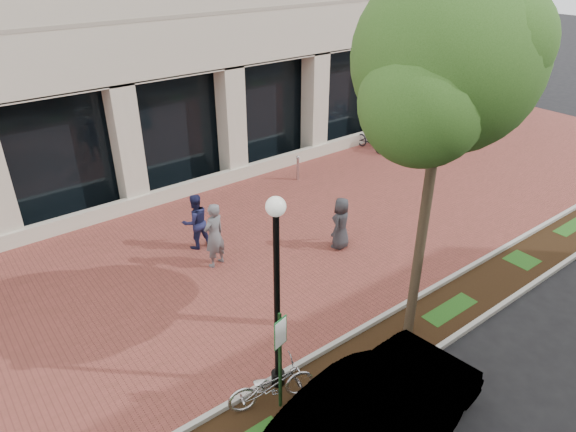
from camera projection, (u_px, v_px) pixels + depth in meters
ground at (265, 245)px, 15.39m from camera, size 120.00×120.00×0.00m
brick_plaza at (265, 245)px, 15.39m from camera, size 40.00×9.00×0.01m
planting_strip at (398, 341)px, 11.72m from camera, size 40.00×1.50×0.01m
curb_plaza_side at (374, 322)px, 12.22m from camera, size 40.00×0.12×0.12m
curb_street_side at (424, 358)px, 11.17m from camera, size 40.00×0.12×0.12m
parking_sign at (280, 350)px, 9.38m from camera, size 0.34×0.07×2.31m
lamppost at (277, 288)px, 9.45m from camera, size 0.36×0.36×4.30m
street_tree at (446, 71)px, 9.20m from camera, size 4.10×3.42×7.95m
locked_bicycle at (271, 385)px, 9.96m from camera, size 1.87×1.09×0.93m
pedestrian_left at (214, 235)px, 14.03m from camera, size 0.79×0.63×1.91m
pedestrian_mid at (196, 222)px, 14.92m from camera, size 0.87×0.69×1.70m
pedestrian_right at (341, 223)px, 14.95m from camera, size 0.91×0.76×1.59m
bollard at (298, 168)px, 19.34m from camera, size 0.12×0.12×0.97m
bike_rack_cluster at (392, 133)px, 22.86m from camera, size 3.48×1.74×0.97m
sedan_near_curb at (372, 420)px, 8.81m from camera, size 5.11×2.35×1.62m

